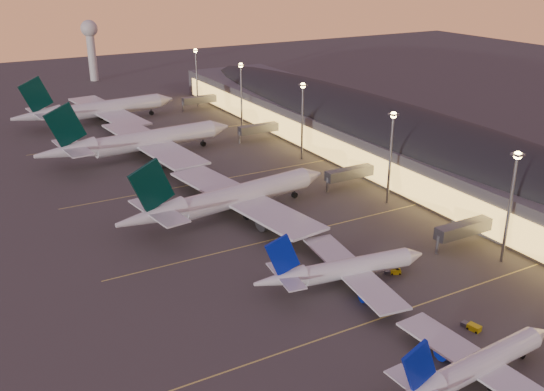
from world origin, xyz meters
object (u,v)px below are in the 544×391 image
at_px(airliner_narrow_north, 343,270).
at_px(airliner_wide_near, 230,198).
at_px(airliner_narrow_south, 474,367).
at_px(radar_tower, 90,40).
at_px(baggage_tug_d, 472,327).
at_px(baggage_tug_c, 393,272).
at_px(airliner_wide_mid, 140,142).
at_px(airliner_wide_far, 98,110).

distance_m(airliner_narrow_north, airliner_wide_near, 44.05).
bearing_deg(airliner_narrow_south, airliner_narrow_north, 85.92).
relative_size(radar_tower, baggage_tug_d, 8.46).
xyz_separation_m(airliner_narrow_south, radar_tower, (11.91, 287.23, 18.48)).
height_order(airliner_wide_near, baggage_tug_c, airliner_wide_near).
height_order(radar_tower, baggage_tug_c, radar_tower).
distance_m(airliner_wide_mid, radar_tower, 149.32).
xyz_separation_m(airliner_narrow_north, radar_tower, (11.50, 251.04, 18.29)).
relative_size(airliner_narrow_north, baggage_tug_c, 10.65).
distance_m(airliner_wide_far, baggage_tug_d, 183.93).
height_order(airliner_narrow_south, airliner_wide_far, airliner_wide_far).
xyz_separation_m(airliner_wide_mid, baggage_tug_d, (20.91, -129.05, -5.20)).
xyz_separation_m(baggage_tug_c, baggage_tug_d, (-1.11, -23.45, 0.03)).
xyz_separation_m(airliner_narrow_south, airliner_narrow_north, (0.41, 36.19, 0.19)).
height_order(airliner_wide_mid, baggage_tug_c, airliner_wide_mid).
bearing_deg(airliner_wide_far, airliner_narrow_south, -93.45).
height_order(airliner_narrow_south, baggage_tug_d, airliner_narrow_south).
bearing_deg(baggage_tug_c, airliner_wide_near, 138.87).
height_order(airliner_narrow_north, radar_tower, radar_tower).
bearing_deg(airliner_narrow_south, airliner_wide_mid, 90.28).
bearing_deg(radar_tower, airliner_narrow_north, -92.62).
distance_m(airliner_narrow_south, airliner_narrow_north, 36.20).
distance_m(airliner_narrow_south, radar_tower, 288.07).
distance_m(airliner_wide_mid, airliner_wide_far, 53.56).
xyz_separation_m(radar_tower, baggage_tug_d, (-0.07, -275.99, -21.38)).
bearing_deg(airliner_wide_mid, radar_tower, 76.87).
bearing_deg(baggage_tug_d, airliner_narrow_south, -59.17).
xyz_separation_m(airliner_narrow_south, airliner_wide_far, (-9.62, 193.85, 2.19)).
relative_size(airliner_narrow_south, airliner_wide_far, 0.54).
bearing_deg(airliner_wide_far, radar_tower, 70.72).
bearing_deg(airliner_narrow_south, airliner_wide_near, 89.66).
bearing_deg(airliner_wide_near, baggage_tug_c, -77.23).
bearing_deg(radar_tower, airliner_narrow_south, -92.37).
xyz_separation_m(airliner_narrow_south, baggage_tug_d, (11.84, 11.24, -2.90)).
bearing_deg(airliner_wide_mid, airliner_narrow_south, -91.31).
xyz_separation_m(airliner_narrow_north, airliner_wide_near, (-4.72, 43.77, 1.61)).
distance_m(airliner_narrow_north, radar_tower, 251.97).
distance_m(airliner_narrow_south, airliner_wide_mid, 140.60).
xyz_separation_m(airliner_wide_near, airliner_wide_mid, (-4.77, 60.33, 0.49)).
relative_size(airliner_narrow_north, radar_tower, 1.20).
bearing_deg(radar_tower, baggage_tug_c, -89.77).
relative_size(airliner_narrow_south, airliner_wide_near, 0.58).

